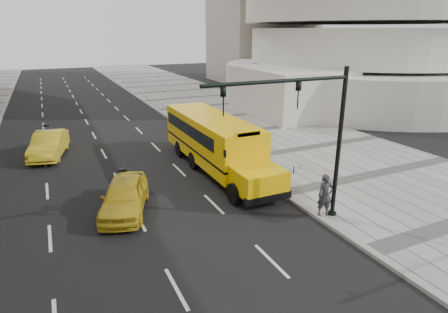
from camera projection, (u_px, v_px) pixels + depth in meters
name	position (u px, v px, depth m)	size (l,w,h in m)	color
ground	(136.00, 177.00, 20.70)	(140.00, 140.00, 0.00)	black
sidewalk_museum	(311.00, 148.00, 25.54)	(12.00, 140.00, 0.15)	#9B9792
curb_museum	(233.00, 160.00, 23.11)	(0.30, 140.00, 0.15)	gray
school_bus	(213.00, 139.00, 21.59)	(2.96, 11.56, 3.19)	#FBC104
taxi_near	(125.00, 196.00, 16.49)	(1.80, 4.47, 1.52)	gold
taxi_far	(49.00, 145.00, 23.84)	(1.66, 4.77, 1.57)	gold
pedestrian	(325.00, 195.00, 15.80)	(0.67, 0.44, 1.84)	#312F36
traffic_signal	(312.00, 129.00, 14.33)	(6.18, 0.36, 6.40)	black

